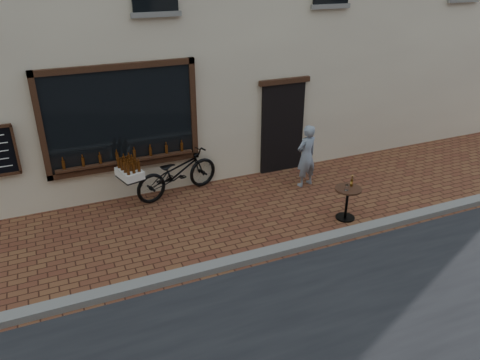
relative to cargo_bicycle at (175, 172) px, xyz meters
name	(u,v)px	position (x,y,z in m)	size (l,w,h in m)	color
ground	(276,261)	(0.90, -3.19, -0.54)	(90.00, 90.00, 0.00)	#5A2C1D
kerb	(271,252)	(0.90, -2.99, -0.48)	(90.00, 0.25, 0.12)	slate
cargo_bicycle	(175,172)	(0.00, 0.00, 0.00)	(2.42, 1.25, 1.14)	black
bistro_table	(347,197)	(2.90, -2.40, -0.05)	(0.54, 0.54, 0.92)	black
pedestrian	(306,156)	(2.91, -0.73, 0.19)	(0.54, 0.35, 1.48)	gray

